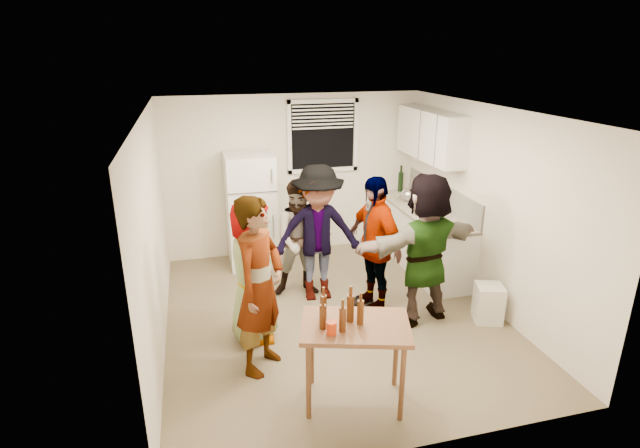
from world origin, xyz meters
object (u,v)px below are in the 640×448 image
object	(u,v)px
guest_back_left	(303,293)
serving_table	(353,400)
blue_cup	(428,224)
red_cup	(331,334)
kettle	(408,201)
wine_bottle	(400,191)
trash_bin	(489,302)
beer_bottle_table	(350,321)
guest_black	(372,306)
guest_grey	(256,336)
guest_stripe	(263,365)
beer_bottle_counter	(430,218)
guest_back_right	(318,296)
guest_orange	(420,317)
refrigerator	(251,210)

from	to	relation	value
guest_back_left	serving_table	bearing A→B (deg)	-82.53
blue_cup	red_cup	xyz separation A→B (m)	(-1.98, -2.18, -0.08)
serving_table	kettle	bearing A→B (deg)	58.69
wine_bottle	serving_table	distance (m)	4.28
kettle	trash_bin	world-z (taller)	kettle
beer_bottle_table	red_cup	size ratio (longest dim) A/B	2.20
serving_table	guest_back_left	world-z (taller)	serving_table
guest_black	guest_back_left	bearing A→B (deg)	-140.79
red_cup	guest_grey	distance (m)	1.72
beer_bottle_table	guest_back_left	world-z (taller)	beer_bottle_table
wine_bottle	red_cup	xyz separation A→B (m)	(-2.25, -3.78, -0.08)
guest_stripe	beer_bottle_counter	bearing A→B (deg)	-21.95
beer_bottle_table	guest_stripe	xyz separation A→B (m)	(-0.72, 0.69, -0.82)
guest_grey	guest_back_right	bearing A→B (deg)	-44.36
beer_bottle_table	guest_grey	xyz separation A→B (m)	(-0.72, 1.27, -0.82)
blue_cup	guest_orange	world-z (taller)	blue_cup
guest_back_left	beer_bottle_counter	bearing A→B (deg)	8.86
refrigerator	guest_black	distance (m)	2.35
trash_bin	blue_cup	bearing A→B (deg)	105.58
guest_black	guest_orange	size ratio (longest dim) A/B	0.94
wine_bottle	guest_black	bearing A→B (deg)	-120.97
beer_bottle_table	red_cup	bearing A→B (deg)	-143.46
beer_bottle_counter	guest_black	size ratio (longest dim) A/B	0.13
wine_bottle	guest_stripe	bearing A→B (deg)	-133.22
guest_black	guest_orange	distance (m)	0.64
beer_bottle_table	guest_back_right	bearing A→B (deg)	83.78
blue_cup	guest_back_left	world-z (taller)	blue_cup
trash_bin	beer_bottle_counter	bearing A→B (deg)	97.90
kettle	guest_orange	distance (m)	2.18
blue_cup	kettle	bearing A→B (deg)	80.44
beer_bottle_table	guest_back_right	distance (m)	2.20
kettle	beer_bottle_counter	distance (m)	0.85
wine_bottle	serving_table	bearing A→B (deg)	-118.54
guest_black	guest_orange	world-z (taller)	guest_orange
guest_back_right	guest_orange	distance (m)	1.38
refrigerator	guest_back_left	xyz separation A→B (m)	(0.52, -1.19, -0.85)
guest_stripe	beer_bottle_table	bearing A→B (deg)	-96.15
beer_bottle_counter	guest_back_right	xyz separation A→B (m)	(-1.66, -0.18, -0.90)
blue_cup	trash_bin	bearing A→B (deg)	-74.42
guest_black	blue_cup	bearing A→B (deg)	99.59
beer_bottle_table	guest_black	distance (m)	1.98
red_cup	guest_stripe	world-z (taller)	red_cup
kettle	guest_back_right	size ratio (longest dim) A/B	0.15
kettle	guest_grey	world-z (taller)	kettle
wine_bottle	guest_stripe	xyz separation A→B (m)	(-2.75, -2.92, -0.90)
guest_back_right	guest_stripe	bearing A→B (deg)	-122.19
trash_bin	refrigerator	bearing A→B (deg)	135.91
trash_bin	serving_table	world-z (taller)	trash_bin
kettle	red_cup	distance (m)	3.88
beer_bottle_counter	guest_back_left	xyz separation A→B (m)	(-1.83, -0.03, -0.90)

